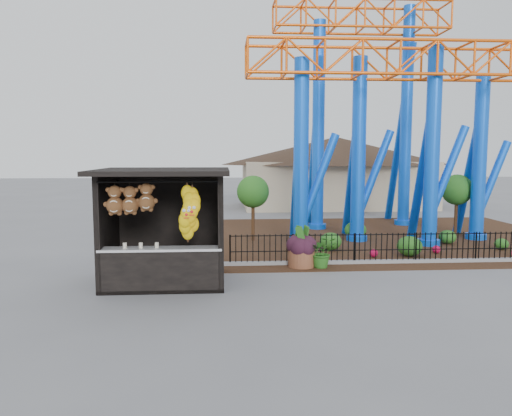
{
  "coord_description": "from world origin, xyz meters",
  "views": [
    {
      "loc": [
        -1.42,
        -12.46,
        3.55
      ],
      "look_at": [
        -0.48,
        1.5,
        2.0
      ],
      "focal_mm": 35.0,
      "sensor_mm": 36.0,
      "label": 1
    }
  ],
  "objects": [
    {
      "name": "potted_plant",
      "position": [
        1.64,
        2.57,
        0.49
      ],
      "size": [
        0.93,
        0.82,
        0.98
      ],
      "primitive_type": "imported",
      "rotation": [
        0.0,
        0.0,
        0.07
      ],
      "color": "#2B5017",
      "rests_on": "ground"
    },
    {
      "name": "curb",
      "position": [
        4.0,
        3.0,
        0.06
      ],
      "size": [
        18.0,
        0.18,
        0.12
      ],
      "primitive_type": "cube",
      "color": "gray",
      "rests_on": "ground"
    },
    {
      "name": "picket_fence",
      "position": [
        4.9,
        3.0,
        0.5
      ],
      "size": [
        12.2,
        0.06,
        1.0
      ],
      "primitive_type": null,
      "color": "black",
      "rests_on": "ground"
    },
    {
      "name": "roller_coaster",
      "position": [
        5.12,
        8.23,
        6.44
      ],
      "size": [
        11.0,
        6.37,
        10.82
      ],
      "color": "blue",
      "rests_on": "ground"
    },
    {
      "name": "terracotta_planter",
      "position": [
        1.02,
        2.7,
        0.28
      ],
      "size": [
        0.94,
        0.94,
        0.57
      ],
      "primitive_type": "cylinder",
      "rotation": [
        0.0,
        0.0,
        -0.15
      ],
      "color": "brown",
      "rests_on": "ground"
    },
    {
      "name": "ground",
      "position": [
        0.0,
        0.0,
        0.0
      ],
      "size": [
        120.0,
        120.0,
        0.0
      ],
      "primitive_type": "plane",
      "color": "slate",
      "rests_on": "ground"
    },
    {
      "name": "mulch_bed",
      "position": [
        4.0,
        8.0,
        0.01
      ],
      "size": [
        18.0,
        12.0,
        0.02
      ],
      "primitive_type": "cube",
      "color": "#331E11",
      "rests_on": "ground"
    },
    {
      "name": "landscaping",
      "position": [
        4.66,
        5.67,
        0.33
      ],
      "size": [
        8.05,
        4.61,
        0.72
      ],
      "color": "#255D1B",
      "rests_on": "mulch_bed"
    },
    {
      "name": "prize_booth",
      "position": [
        -3.0,
        0.91,
        1.53
      ],
      "size": [
        3.5,
        3.4,
        3.12
      ],
      "color": "black",
      "rests_on": "ground"
    },
    {
      "name": "pavilion",
      "position": [
        6.0,
        20.0,
        3.07
      ],
      "size": [
        15.0,
        15.0,
        4.8
      ],
      "color": "#BFAD8C",
      "rests_on": "ground"
    },
    {
      "name": "planter_foliage",
      "position": [
        1.02,
        2.7,
        0.89
      ],
      "size": [
        0.7,
        0.7,
        0.64
      ],
      "primitive_type": "ellipsoid",
      "color": "black",
      "rests_on": "terracotta_planter"
    }
  ]
}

